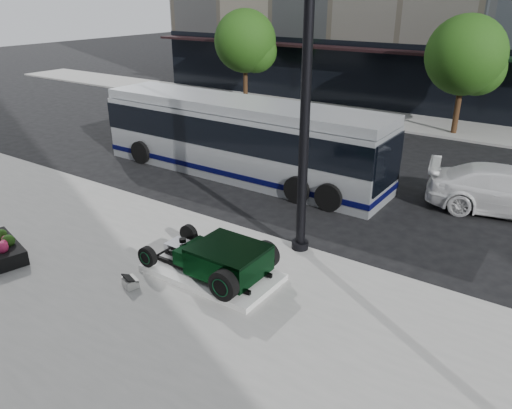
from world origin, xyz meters
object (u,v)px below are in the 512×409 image
Objects in this scene: hot_rod at (222,258)px; transit_bus at (240,137)px; lamppost at (305,108)px; white_sedan at (510,191)px.

transit_bus reaches higher than hot_rod.
lamppost is at bearing 72.57° from hot_rod.
hot_rod is at bearing 137.10° from white_sedan.
hot_rod is at bearing -107.43° from lamppost.
hot_rod is 10.08m from white_sedan.
white_sedan is (4.26, 6.23, -3.29)m from lamppost.
hot_rod is at bearing -56.88° from transit_bus.
lamppost is (0.78, 2.50, 3.35)m from hot_rod.
white_sedan is (5.04, 8.72, 0.06)m from hot_rod.
white_sedan is at bearing 59.98° from hot_rod.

